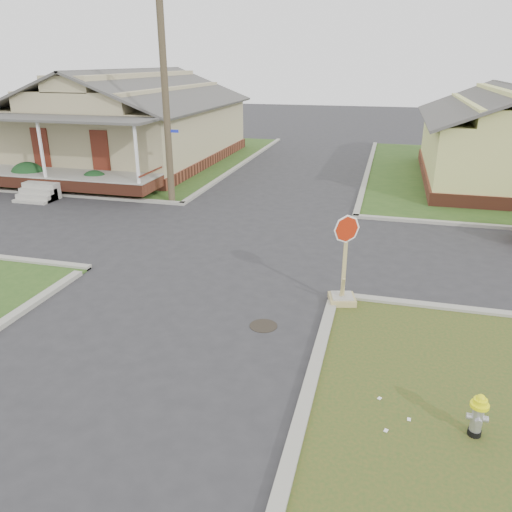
# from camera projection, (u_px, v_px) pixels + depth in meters

# --- Properties ---
(ground) EXTENTS (120.00, 120.00, 0.00)m
(ground) POSITION_uv_depth(u_px,v_px,m) (183.00, 305.00, 12.42)
(ground) COLOR #2B2A2D
(ground) RESTS_ON ground
(verge_far_left) EXTENTS (19.00, 19.00, 0.05)m
(verge_far_left) POSITION_uv_depth(u_px,v_px,m) (102.00, 156.00, 31.70)
(verge_far_left) COLOR #2C4D1B
(verge_far_left) RESTS_ON ground
(curbs) EXTENTS (80.00, 40.00, 0.12)m
(curbs) POSITION_uv_depth(u_px,v_px,m) (240.00, 240.00, 16.92)
(curbs) COLOR #99988A
(curbs) RESTS_ON ground
(manhole) EXTENTS (0.64, 0.64, 0.01)m
(manhole) POSITION_uv_depth(u_px,v_px,m) (263.00, 326.00, 11.44)
(manhole) COLOR black
(manhole) RESTS_ON ground
(corner_house) EXTENTS (10.10, 15.50, 5.30)m
(corner_house) POSITION_uv_depth(u_px,v_px,m) (132.00, 123.00, 28.97)
(corner_house) COLOR brown
(corner_house) RESTS_ON ground
(side_house_yellow) EXTENTS (7.60, 11.60, 4.70)m
(side_house_yellow) POSITION_uv_depth(u_px,v_px,m) (505.00, 138.00, 24.08)
(side_house_yellow) COLOR brown
(side_house_yellow) RESTS_ON ground
(utility_pole) EXTENTS (1.80, 0.28, 9.00)m
(utility_pole) POSITION_uv_depth(u_px,v_px,m) (165.00, 88.00, 19.72)
(utility_pole) COLOR #3D3223
(utility_pole) RESTS_ON ground
(fire_hydrant) EXTENTS (0.29, 0.29, 0.78)m
(fire_hydrant) POSITION_uv_depth(u_px,v_px,m) (478.00, 413.00, 7.90)
(fire_hydrant) COLOR black
(fire_hydrant) RESTS_ON ground
(stop_sign) EXTENTS (0.65, 0.63, 2.28)m
(stop_sign) POSITION_uv_depth(u_px,v_px,m) (343.00, 284.00, 12.28)
(stop_sign) COLOR tan
(stop_sign) RESTS_ON ground
(hedge_left) EXTENTS (1.54, 1.27, 1.18)m
(hedge_left) POSITION_uv_depth(u_px,v_px,m) (28.00, 175.00, 23.42)
(hedge_left) COLOR #14371C
(hedge_left) RESTS_ON verge_far_left
(hedge_right) EXTENTS (1.34, 1.10, 1.02)m
(hedge_right) POSITION_uv_depth(u_px,v_px,m) (95.00, 181.00, 22.73)
(hedge_right) COLOR #14371C
(hedge_right) RESTS_ON verge_far_left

